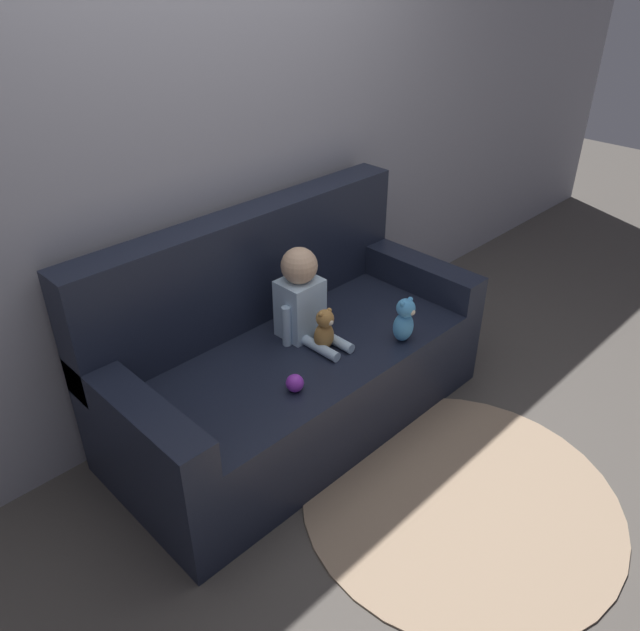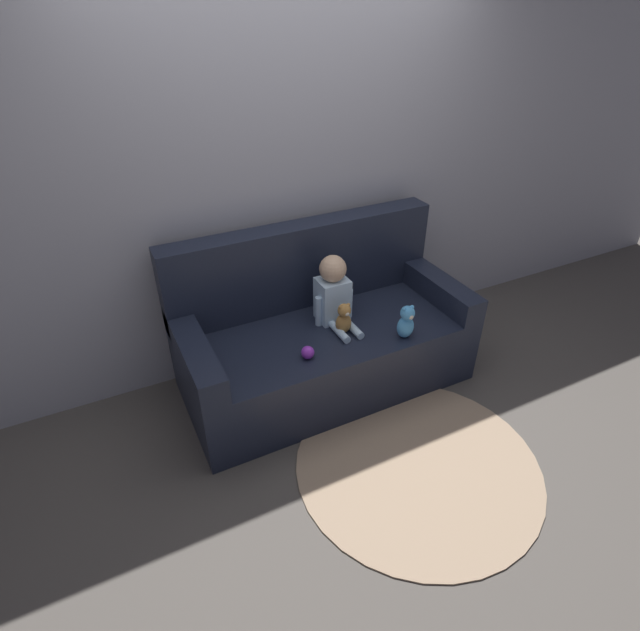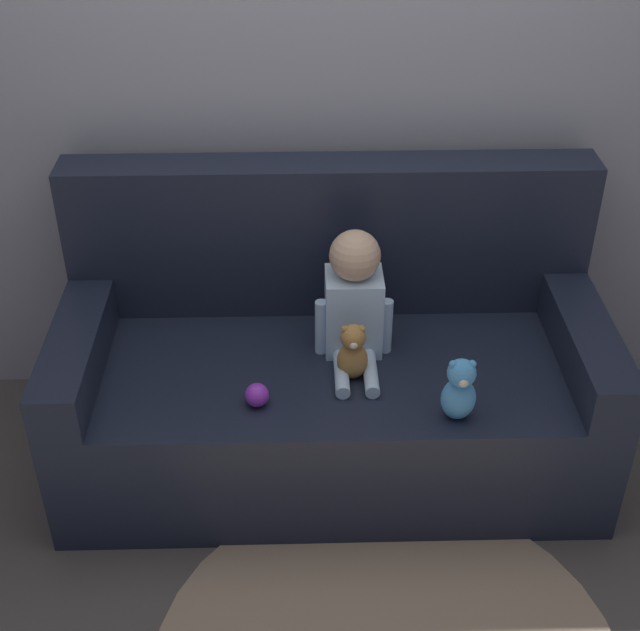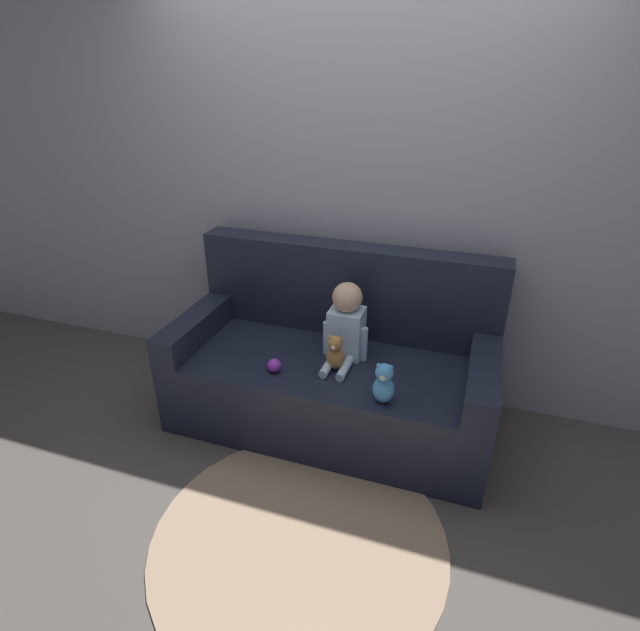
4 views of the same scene
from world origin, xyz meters
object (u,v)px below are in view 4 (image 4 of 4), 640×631
Objects in this scene: person_baby at (346,324)px; couch at (334,367)px; plush_toy_side at (384,384)px; toy_ball at (274,366)px; teddy_bear_brown at (335,353)px.

couch is at bearing 164.12° from person_baby.
plush_toy_side is 0.64m from toy_ball.
couch is 8.25× the size of plush_toy_side.
person_baby reaches higher than teddy_bear_brown.
person_baby is at bearing 129.10° from plush_toy_side.
teddy_bear_brown is (0.06, -0.18, 0.22)m from couch.
couch reaches higher than person_baby.
person_baby is 2.01× the size of plush_toy_side.
toy_ball is at bearing -128.03° from couch.
toy_ball is (-0.32, -0.29, -0.17)m from person_baby.
toy_ball is (-0.25, -0.32, 0.15)m from couch.
person_baby is (0.08, -0.02, 0.32)m from couch.
person_baby is 0.19m from teddy_bear_brown.
teddy_bear_brown is 2.71× the size of toy_ball.
person_baby reaches higher than plush_toy_side.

